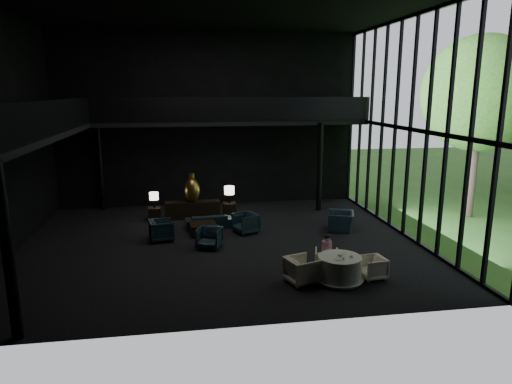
{
  "coord_description": "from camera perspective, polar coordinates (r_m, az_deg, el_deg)",
  "views": [
    {
      "loc": [
        -1.22,
        -15.59,
        5.38
      ],
      "look_at": [
        1.34,
        0.5,
        1.74
      ],
      "focal_mm": 32.0,
      "sensor_mm": 36.0,
      "label": 1
    }
  ],
  "objects": [
    {
      "name": "lounge_armchair_west",
      "position": [
        17.03,
        -11.72,
        -4.45
      ],
      "size": [
        0.99,
        1.04,
        0.93
      ],
      "primitive_type": "imported",
      "rotation": [
        0.0,
        0.0,
        1.75
      ],
      "color": "black",
      "rests_on": "floor"
    },
    {
      "name": "railing_left",
      "position": [
        16.06,
        -22.93,
        8.84
      ],
      "size": [
        0.06,
        12.0,
        1.0
      ],
      "primitive_type": "cube",
      "color": "black",
      "rests_on": "mezzanine_left"
    },
    {
      "name": "dining_chair_east",
      "position": [
        13.89,
        14.32,
        -9.14
      ],
      "size": [
        0.67,
        0.71,
        0.66
      ],
      "primitive_type": "imported",
      "rotation": [
        0.0,
        0.0,
        -1.45
      ],
      "color": "beige",
      "rests_on": "floor"
    },
    {
      "name": "cream_pot",
      "position": [
        13.08,
        10.87,
        -8.19
      ],
      "size": [
        0.08,
        0.08,
        0.07
      ],
      "primitive_type": "cylinder",
      "rotation": [
        0.0,
        0.0,
        -0.43
      ],
      "color": "#99999E",
      "rests_on": "dining_table"
    },
    {
      "name": "child",
      "position": [
        14.19,
        8.85,
        -6.51
      ],
      "size": [
        0.3,
        0.3,
        0.64
      ],
      "rotation": [
        0.0,
        0.0,
        3.14
      ],
      "color": "#C598B3",
      "rests_on": "dining_chair_north"
    },
    {
      "name": "lounge_armchair_east",
      "position": [
        17.55,
        -1.3,
        -3.68
      ],
      "size": [
        1.13,
        1.16,
        0.92
      ],
      "primitive_type": "imported",
      "rotation": [
        0.0,
        0.0,
        -1.16
      ],
      "color": "black",
      "rests_on": "floor"
    },
    {
      "name": "column_sw",
      "position": [
        11.12,
        -28.63,
        -6.69
      ],
      "size": [
        0.24,
        0.24,
        4.0
      ],
      "primitive_type": "cylinder",
      "color": "black",
      "rests_on": "floor"
    },
    {
      "name": "sofa",
      "position": [
        18.37,
        -5.89,
        -3.46
      ],
      "size": [
        1.67,
        0.6,
        0.64
      ],
      "primitive_type": "imported",
      "rotation": [
        0.0,
        0.0,
        3.22
      ],
      "color": "#263F4E",
      "rests_on": "floor"
    },
    {
      "name": "side_table_left",
      "position": [
        19.76,
        -12.55,
        -2.68
      ],
      "size": [
        0.5,
        0.5,
        0.56
      ],
      "primitive_type": "cube",
      "color": "black",
      "rests_on": "floor"
    },
    {
      "name": "floor",
      "position": [
        16.54,
        -4.35,
        -6.42
      ],
      "size": [
        14.0,
        12.0,
        0.02
      ],
      "primitive_type": "cube",
      "color": "black",
      "rests_on": "ground"
    },
    {
      "name": "dining_chair_west",
      "position": [
        13.2,
        5.73,
        -9.4
      ],
      "size": [
        1.04,
        1.08,
        0.9
      ],
      "primitive_type": "imported",
      "rotation": [
        0.0,
        0.0,
        1.88
      ],
      "color": "beige",
      "rests_on": "floor"
    },
    {
      "name": "plate_a",
      "position": [
        13.11,
        10.34,
        -8.26
      ],
      "size": [
        0.31,
        0.31,
        0.02
      ],
      "primitive_type": "cylinder",
      "rotation": [
        0.0,
        0.0,
        -0.22
      ],
      "color": "white",
      "rests_on": "dining_table"
    },
    {
      "name": "console",
      "position": [
        19.77,
        -7.91,
        -2.21
      ],
      "size": [
        2.31,
        0.53,
        0.74
      ],
      "primitive_type": "cube",
      "color": "black",
      "rests_on": "floor"
    },
    {
      "name": "side_table_right",
      "position": [
        19.96,
        -3.31,
        -2.19
      ],
      "size": [
        0.53,
        0.53,
        0.59
      ],
      "primitive_type": "cube",
      "color": "black",
      "rests_on": "floor"
    },
    {
      "name": "dining_table",
      "position": [
        13.48,
        10.39,
        -9.62
      ],
      "size": [
        1.4,
        1.4,
        0.75
      ],
      "color": "white",
      "rests_on": "floor"
    },
    {
      "name": "wall_front",
      "position": [
        9.77,
        -1.79,
        4.48
      ],
      "size": [
        14.0,
        0.04,
        8.0
      ],
      "primitive_type": "cube",
      "color": "black",
      "rests_on": "ground"
    },
    {
      "name": "lounge_armchair_south",
      "position": [
        15.97,
        -5.87,
        -5.56
      ],
      "size": [
        1.04,
        1.01,
        0.84
      ],
      "primitive_type": "imported",
      "rotation": [
        0.0,
        0.0,
        -0.36
      ],
      "color": "#2F4151",
      "rests_on": "floor"
    },
    {
      "name": "window_armchair",
      "position": [
        18.2,
        10.57,
        -3.18
      ],
      "size": [
        1.08,
        1.32,
        0.99
      ],
      "primitive_type": "imported",
      "rotation": [
        0.0,
        0.0,
        -1.91
      ],
      "color": "black",
      "rests_on": "floor"
    },
    {
      "name": "tree_near",
      "position": [
        21.42,
        26.26,
        10.94
      ],
      "size": [
        4.8,
        4.8,
        7.65
      ],
      "color": "#382D23",
      "rests_on": "garden_ground"
    },
    {
      "name": "coffee_table",
      "position": [
        17.58,
        -6.66,
        -4.57
      ],
      "size": [
        1.08,
        1.08,
        0.43
      ],
      "primitive_type": "cube",
      "rotation": [
        0.0,
        0.0,
        0.11
      ],
      "color": "black",
      "rests_on": "floor"
    },
    {
      "name": "table_lamp_right",
      "position": [
        19.82,
        -3.36,
        0.13
      ],
      "size": [
        0.43,
        0.43,
        0.73
      ],
      "color": "black",
      "rests_on": "side_table_right"
    },
    {
      "name": "railing_back",
      "position": [
        19.73,
        -2.61,
        10.32
      ],
      "size": [
        12.0,
        0.06,
        1.0
      ],
      "primitive_type": "cube",
      "color": "black",
      "rests_on": "mezzanine_back"
    },
    {
      "name": "wall_back",
      "position": [
        21.67,
        -5.86,
        8.88
      ],
      "size": [
        14.0,
        0.04,
        8.0
      ],
      "primitive_type": "cube",
      "color": "black",
      "rests_on": "ground"
    },
    {
      "name": "mezzanine_back",
      "position": [
        20.76,
        -2.91,
        8.77
      ],
      "size": [
        12.0,
        2.0,
        0.25
      ],
      "primitive_type": "cube",
      "color": "black",
      "rests_on": "wall_back"
    },
    {
      "name": "table_lamp_left",
      "position": [
        19.61,
        -12.64,
        -0.58
      ],
      "size": [
        0.38,
        0.38,
        0.64
      ],
      "color": "black",
      "rests_on": "side_table_left"
    },
    {
      "name": "column_ne",
      "position": [
        20.77,
        7.95,
        3.11
      ],
      "size": [
        0.24,
        0.24,
        4.0
      ],
      "primitive_type": "cylinder",
      "color": "black",
      "rests_on": "floor"
    },
    {
      "name": "saucer",
      "position": [
        13.31,
        11.79,
        -8.0
      ],
      "size": [
        0.19,
        0.19,
        0.01
      ],
      "primitive_type": "cylinder",
      "rotation": [
        0.0,
        0.0,
        0.27
      ],
      "color": "white",
      "rests_on": "dining_table"
    },
    {
      "name": "plate_b",
      "position": [
        13.6,
        10.92,
        -7.5
      ],
      "size": [
        0.22,
        0.22,
        0.01
      ],
      "primitive_type": "cylinder",
      "rotation": [
        0.0,
        0.0,
        0.09
      ],
      "color": "white",
      "rests_on": "dining_table"
    },
    {
      "name": "bronze_urn",
      "position": [
        19.53,
        -7.99,
        0.29
      ],
      "size": [
        0.66,
        0.66,
        1.22
      ],
      "color": "olive",
      "rests_on": "console"
    },
    {
      "name": "column_nw",
      "position": [
        21.89,
        -18.89,
        3.03
      ],
      "size": [
        0.24,
        0.24,
        4.0
      ],
      "primitive_type": "cylinder",
      "color": "black",
      "rests_on": "floor"
    },
    {
      "name": "dining_chair_north",
      "position": [
        14.23,
        8.8,
        -8.37
      ],
      "size": [
        0.77,
        0.75,
        0.65
      ],
      "primitive_type": "imported",
      "rotation": [
        0.0,
        0.0,
        2.85
      ],
      "color": "beige",
      "rests_on": "floor"
    },
    {
      "name": "ceiling",
      "position": [
        15.86,
        -4.86,
        22.07
      ],
      "size": [
        14.0,
        12.0,
        0.02
      ],
      "primitive_type": "cube",
      "color": "black",
      "rests_on": "ground"
    },
    {
      "name": "curtain_wall",
      "position": [
        17.65,
        18.72,
        7.46
      ],
      "size": [
        0.2,
        12.0,
        8.0
      ],
      "primitive_type": null,
      "color": "black",
      "rests_on": "ground"
    },
    {
      "name": "cereal_bowl",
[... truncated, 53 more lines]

